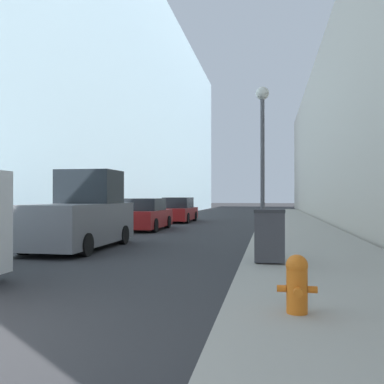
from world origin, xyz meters
name	(u,v)px	position (x,y,z in m)	size (l,w,h in m)	color
sidewalk_right	(296,229)	(5.23, 18.00, 0.06)	(3.85, 60.00, 0.13)	#9E998E
building_left_glass	(76,101)	(-10.12, 26.00, 8.65)	(12.00, 60.00, 17.30)	#99B7C6
fire_hydrant	(297,282)	(4.30, 2.26, 0.53)	(0.51, 0.40, 0.76)	orange
trash_bin	(270,235)	(3.95, 6.45, 0.75)	(0.69, 0.59, 1.22)	#3D3D42
lamppost	(262,143)	(3.73, 10.12, 3.30)	(0.42, 0.42, 4.96)	#4C4C51
pickup_truck	(81,216)	(-1.91, 9.19, 1.01)	(2.07, 4.90, 2.50)	slate
parked_sedan_near	(145,215)	(-2.01, 16.60, 0.71)	(1.85, 4.25, 1.53)	maroon
parked_sedan_far	(178,211)	(-1.78, 23.22, 0.72)	(1.87, 4.50, 1.56)	maroon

